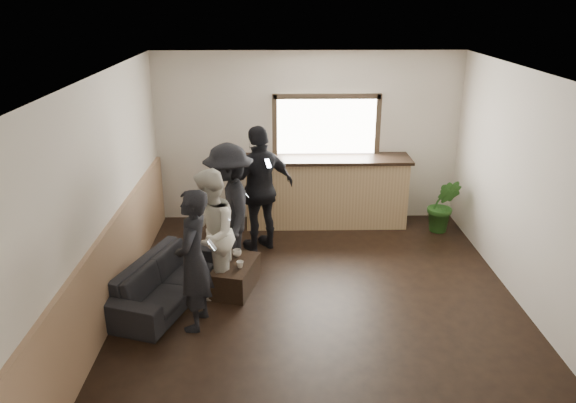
{
  "coord_description": "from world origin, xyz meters",
  "views": [
    {
      "loc": [
        -0.51,
        -6.03,
        3.63
      ],
      "look_at": [
        -0.38,
        0.4,
        1.24
      ],
      "focal_mm": 35.0,
      "sensor_mm": 36.0,
      "label": 1
    }
  ],
  "objects_px": {
    "bar_counter": "(326,187)",
    "person_b": "(210,234)",
    "cup_b": "(240,264)",
    "person_a": "(193,260)",
    "sofa": "(166,280)",
    "person_c": "(230,209)",
    "coffee_table": "(236,276)",
    "potted_plant": "(443,205)",
    "cup_a": "(237,253)",
    "person_d": "(261,189)"
  },
  "relations": [
    {
      "from": "bar_counter",
      "to": "person_b",
      "type": "bearing_deg",
      "value": -125.18
    },
    {
      "from": "cup_b",
      "to": "person_a",
      "type": "height_order",
      "value": "person_a"
    },
    {
      "from": "sofa",
      "to": "person_c",
      "type": "relative_size",
      "value": 1.03
    },
    {
      "from": "person_c",
      "to": "bar_counter",
      "type": "bearing_deg",
      "value": 126.45
    },
    {
      "from": "coffee_table",
      "to": "potted_plant",
      "type": "bearing_deg",
      "value": 29.55
    },
    {
      "from": "bar_counter",
      "to": "cup_a",
      "type": "bearing_deg",
      "value": -123.99
    },
    {
      "from": "bar_counter",
      "to": "sofa",
      "type": "relative_size",
      "value": 1.45
    },
    {
      "from": "bar_counter",
      "to": "potted_plant",
      "type": "xyz_separation_m",
      "value": [
        1.85,
        -0.39,
        -0.19
      ]
    },
    {
      "from": "bar_counter",
      "to": "coffee_table",
      "type": "relative_size",
      "value": 3.32
    },
    {
      "from": "coffee_table",
      "to": "bar_counter",
      "type": "bearing_deg",
      "value": 58.49
    },
    {
      "from": "cup_b",
      "to": "person_d",
      "type": "xyz_separation_m",
      "value": [
        0.24,
        1.35,
        0.54
      ]
    },
    {
      "from": "potted_plant",
      "to": "person_d",
      "type": "distance_m",
      "value": 3.0
    },
    {
      "from": "cup_a",
      "to": "cup_b",
      "type": "relative_size",
      "value": 1.3
    },
    {
      "from": "coffee_table",
      "to": "potted_plant",
      "type": "height_order",
      "value": "potted_plant"
    },
    {
      "from": "person_b",
      "to": "person_c",
      "type": "bearing_deg",
      "value": 165.24
    },
    {
      "from": "coffee_table",
      "to": "cup_a",
      "type": "xyz_separation_m",
      "value": [
        0.01,
        0.22,
        0.23
      ]
    },
    {
      "from": "person_c",
      "to": "sofa",
      "type": "bearing_deg",
      "value": -53.56
    },
    {
      "from": "cup_b",
      "to": "person_d",
      "type": "relative_size",
      "value": 0.05
    },
    {
      "from": "sofa",
      "to": "potted_plant",
      "type": "xyz_separation_m",
      "value": [
        4.05,
        2.08,
        0.18
      ]
    },
    {
      "from": "cup_b",
      "to": "bar_counter",
      "type": "bearing_deg",
      "value": 61.02
    },
    {
      "from": "person_b",
      "to": "potted_plant",
      "type": "bearing_deg",
      "value": 119.68
    },
    {
      "from": "person_c",
      "to": "person_d",
      "type": "bearing_deg",
      "value": 136.7
    },
    {
      "from": "cup_a",
      "to": "person_b",
      "type": "height_order",
      "value": "person_b"
    },
    {
      "from": "cup_b",
      "to": "potted_plant",
      "type": "height_order",
      "value": "potted_plant"
    },
    {
      "from": "sofa",
      "to": "coffee_table",
      "type": "distance_m",
      "value": 0.89
    },
    {
      "from": "cup_a",
      "to": "potted_plant",
      "type": "bearing_deg",
      "value": 26.62
    },
    {
      "from": "sofa",
      "to": "person_d",
      "type": "height_order",
      "value": "person_d"
    },
    {
      "from": "cup_a",
      "to": "sofa",
      "type": "bearing_deg",
      "value": -150.79
    },
    {
      "from": "potted_plant",
      "to": "cup_a",
      "type": "bearing_deg",
      "value": -153.38
    },
    {
      "from": "sofa",
      "to": "person_b",
      "type": "distance_m",
      "value": 0.8
    },
    {
      "from": "sofa",
      "to": "potted_plant",
      "type": "distance_m",
      "value": 4.55
    },
    {
      "from": "bar_counter",
      "to": "cup_a",
      "type": "height_order",
      "value": "bar_counter"
    },
    {
      "from": "sofa",
      "to": "person_a",
      "type": "bearing_deg",
      "value": -123.88
    },
    {
      "from": "sofa",
      "to": "person_b",
      "type": "height_order",
      "value": "person_b"
    },
    {
      "from": "person_d",
      "to": "cup_b",
      "type": "bearing_deg",
      "value": 47.47
    },
    {
      "from": "cup_b",
      "to": "person_c",
      "type": "height_order",
      "value": "person_c"
    },
    {
      "from": "person_a",
      "to": "person_c",
      "type": "bearing_deg",
      "value": 176.34
    },
    {
      "from": "potted_plant",
      "to": "person_c",
      "type": "xyz_separation_m",
      "value": [
        -3.3,
        -1.24,
        0.45
      ]
    },
    {
      "from": "person_c",
      "to": "person_b",
      "type": "bearing_deg",
      "value": -27.3
    },
    {
      "from": "cup_a",
      "to": "potted_plant",
      "type": "xyz_separation_m",
      "value": [
        3.19,
        1.6,
        0.04
      ]
    },
    {
      "from": "cup_a",
      "to": "person_d",
      "type": "height_order",
      "value": "person_d"
    },
    {
      "from": "bar_counter",
      "to": "person_b",
      "type": "distance_m",
      "value": 2.86
    },
    {
      "from": "cup_b",
      "to": "person_a",
      "type": "relative_size",
      "value": 0.06
    },
    {
      "from": "cup_a",
      "to": "person_d",
      "type": "xyz_separation_m",
      "value": [
        0.3,
        1.02,
        0.54
      ]
    },
    {
      "from": "bar_counter",
      "to": "sofa",
      "type": "bearing_deg",
      "value": -131.65
    },
    {
      "from": "cup_b",
      "to": "person_d",
      "type": "height_order",
      "value": "person_d"
    },
    {
      "from": "potted_plant",
      "to": "person_b",
      "type": "height_order",
      "value": "person_b"
    },
    {
      "from": "person_a",
      "to": "person_b",
      "type": "relative_size",
      "value": 1.01
    },
    {
      "from": "person_a",
      "to": "person_d",
      "type": "xyz_separation_m",
      "value": [
        0.7,
        2.09,
        0.11
      ]
    },
    {
      "from": "sofa",
      "to": "person_a",
      "type": "distance_m",
      "value": 0.93
    }
  ]
}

